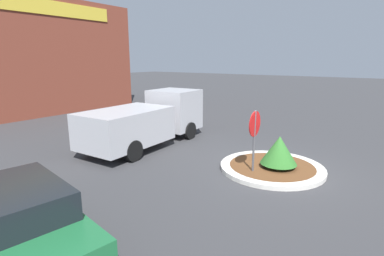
# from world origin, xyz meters

# --- Properties ---
(ground_plane) EXTENTS (120.00, 120.00, 0.00)m
(ground_plane) POSITION_xyz_m (0.00, 0.00, 0.00)
(ground_plane) COLOR #38383A
(traffic_island) EXTENTS (3.52, 3.52, 0.14)m
(traffic_island) POSITION_xyz_m (0.00, 0.00, 0.07)
(traffic_island) COLOR beige
(traffic_island) RESTS_ON ground_plane
(stop_sign) EXTENTS (0.82, 0.07, 2.15)m
(stop_sign) POSITION_xyz_m (-0.83, 0.34, 1.50)
(stop_sign) COLOR #4C4C51
(stop_sign) RESTS_ON ground_plane
(island_shrub) EXTENTS (1.21, 1.21, 1.08)m
(island_shrub) POSITION_xyz_m (-0.02, -0.22, 0.75)
(island_shrub) COLOR brown
(island_shrub) RESTS_ON traffic_island
(utility_truck) EXTENTS (6.24, 2.44, 2.26)m
(utility_truck) POSITION_xyz_m (-0.15, 5.61, 1.14)
(utility_truck) COLOR #B2B2B7
(utility_truck) RESTS_ON ground_plane
(storefront_building) EXTENTS (14.41, 6.07, 7.70)m
(storefront_building) POSITION_xyz_m (1.13, 18.63, 3.86)
(storefront_building) COLOR brown
(storefront_building) RESTS_ON ground_plane
(parked_sedan_green) EXTENTS (2.50, 4.84, 1.44)m
(parked_sedan_green) POSITION_xyz_m (-7.21, 2.43, 0.73)
(parked_sedan_green) COLOR #1E6638
(parked_sedan_green) RESTS_ON ground_plane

